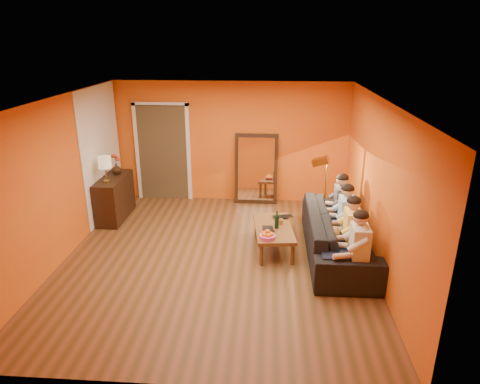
# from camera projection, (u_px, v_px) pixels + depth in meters

# --- Properties ---
(room_shell) EXTENTS (5.00, 5.50, 2.60)m
(room_shell) POSITION_uv_depth(u_px,v_px,m) (218.00, 177.00, 6.99)
(room_shell) COLOR brown
(room_shell) RESTS_ON ground
(white_accent) EXTENTS (0.02, 1.90, 2.58)m
(white_accent) POSITION_uv_depth(u_px,v_px,m) (102.00, 153.00, 8.45)
(white_accent) COLOR white
(white_accent) RESTS_ON wall_left
(doorway_recess) EXTENTS (1.06, 0.30, 2.10)m
(doorway_recess) POSITION_uv_depth(u_px,v_px,m) (164.00, 152.00, 9.48)
(doorway_recess) COLOR #3F2D19
(doorway_recess) RESTS_ON floor
(door_jamb_left) EXTENTS (0.08, 0.06, 2.20)m
(door_jamb_left) POSITION_uv_depth(u_px,v_px,m) (138.00, 153.00, 9.40)
(door_jamb_left) COLOR white
(door_jamb_left) RESTS_ON wall_back
(door_jamb_right) EXTENTS (0.08, 0.06, 2.20)m
(door_jamb_right) POSITION_uv_depth(u_px,v_px,m) (189.00, 154.00, 9.33)
(door_jamb_right) COLOR white
(door_jamb_right) RESTS_ON wall_back
(door_header) EXTENTS (1.22, 0.06, 0.08)m
(door_header) POSITION_uv_depth(u_px,v_px,m) (160.00, 104.00, 9.00)
(door_header) COLOR white
(door_header) RESTS_ON wall_back
(mirror_frame) EXTENTS (0.92, 0.27, 1.51)m
(mirror_frame) POSITION_uv_depth(u_px,v_px,m) (256.00, 169.00, 9.26)
(mirror_frame) COLOR black
(mirror_frame) RESTS_ON floor
(mirror_glass) EXTENTS (0.78, 0.21, 1.35)m
(mirror_glass) POSITION_uv_depth(u_px,v_px,m) (256.00, 169.00, 9.22)
(mirror_glass) COLOR white
(mirror_glass) RESTS_ON mirror_frame
(sideboard) EXTENTS (0.44, 1.18, 0.85)m
(sideboard) POSITION_uv_depth(u_px,v_px,m) (115.00, 198.00, 8.55)
(sideboard) COLOR black
(sideboard) RESTS_ON floor
(table_lamp) EXTENTS (0.24, 0.24, 0.51)m
(table_lamp) POSITION_uv_depth(u_px,v_px,m) (106.00, 170.00, 8.03)
(table_lamp) COLOR beige
(table_lamp) RESTS_ON sideboard
(sofa) EXTENTS (2.58, 1.01, 0.75)m
(sofa) POSITION_uv_depth(u_px,v_px,m) (338.00, 234.00, 7.10)
(sofa) COLOR black
(sofa) RESTS_ON floor
(coffee_table) EXTENTS (0.75, 1.28, 0.42)m
(coffee_table) POSITION_uv_depth(u_px,v_px,m) (273.00, 238.00, 7.34)
(coffee_table) COLOR brown
(coffee_table) RESTS_ON floor
(floor_lamp) EXTENTS (0.35, 0.31, 1.44)m
(floor_lamp) POSITION_uv_depth(u_px,v_px,m) (325.00, 196.00, 7.80)
(floor_lamp) COLOR #A98831
(floor_lamp) RESTS_ON floor
(dog) EXTENTS (0.57, 0.69, 0.70)m
(dog) POSITION_uv_depth(u_px,v_px,m) (335.00, 249.00, 6.66)
(dog) COLOR #AF764F
(dog) RESTS_ON floor
(person_far_left) EXTENTS (0.70, 0.44, 1.22)m
(person_far_left) POSITION_uv_depth(u_px,v_px,m) (359.00, 250.00, 6.07)
(person_far_left) COLOR beige
(person_far_left) RESTS_ON sofa
(person_mid_left) EXTENTS (0.70, 0.44, 1.22)m
(person_mid_left) POSITION_uv_depth(u_px,v_px,m) (352.00, 233.00, 6.59)
(person_mid_left) COLOR #FED054
(person_mid_left) RESTS_ON sofa
(person_mid_right) EXTENTS (0.70, 0.44, 1.22)m
(person_mid_right) POSITION_uv_depth(u_px,v_px,m) (346.00, 219.00, 7.10)
(person_mid_right) COLOR #90B8DE
(person_mid_right) RESTS_ON sofa
(person_far_right) EXTENTS (0.70, 0.44, 1.22)m
(person_far_right) POSITION_uv_depth(u_px,v_px,m) (341.00, 207.00, 7.62)
(person_far_right) COLOR #37373D
(person_far_right) RESTS_ON sofa
(fruit_bowl) EXTENTS (0.26, 0.26, 0.16)m
(fruit_bowl) POSITION_uv_depth(u_px,v_px,m) (267.00, 234.00, 6.82)
(fruit_bowl) COLOR #D84C95
(fruit_bowl) RESTS_ON coffee_table
(wine_bottle) EXTENTS (0.07, 0.07, 0.31)m
(wine_bottle) POSITION_uv_depth(u_px,v_px,m) (277.00, 220.00, 7.16)
(wine_bottle) COLOR black
(wine_bottle) RESTS_ON coffee_table
(tumbler) EXTENTS (0.10, 0.10, 0.09)m
(tumbler) POSITION_uv_depth(u_px,v_px,m) (281.00, 222.00, 7.35)
(tumbler) COLOR #B27F3F
(tumbler) RESTS_ON coffee_table
(laptop) EXTENTS (0.40, 0.30, 0.03)m
(laptop) POSITION_uv_depth(u_px,v_px,m) (284.00, 218.00, 7.57)
(laptop) COLOR black
(laptop) RESTS_ON coffee_table
(book_lower) EXTENTS (0.17, 0.23, 0.02)m
(book_lower) POSITION_uv_depth(u_px,v_px,m) (263.00, 231.00, 7.08)
(book_lower) COLOR black
(book_lower) RESTS_ON coffee_table
(book_mid) EXTENTS (0.25, 0.29, 0.02)m
(book_mid) POSITION_uv_depth(u_px,v_px,m) (263.00, 230.00, 7.09)
(book_mid) COLOR red
(book_mid) RESTS_ON book_lower
(book_upper) EXTENTS (0.20, 0.25, 0.02)m
(book_upper) POSITION_uv_depth(u_px,v_px,m) (263.00, 229.00, 7.06)
(book_upper) COLOR black
(book_upper) RESTS_ON book_mid
(vase) EXTENTS (0.20, 0.20, 0.21)m
(vase) POSITION_uv_depth(u_px,v_px,m) (116.00, 169.00, 8.60)
(vase) COLOR black
(vase) RESTS_ON sideboard
(flowers) EXTENTS (0.17, 0.17, 0.42)m
(flowers) POSITION_uv_depth(u_px,v_px,m) (115.00, 158.00, 8.52)
(flowers) COLOR red
(flowers) RESTS_ON vase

